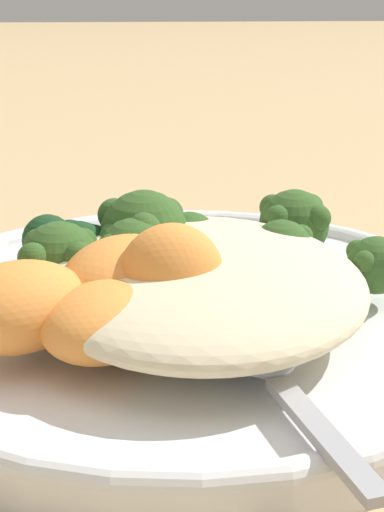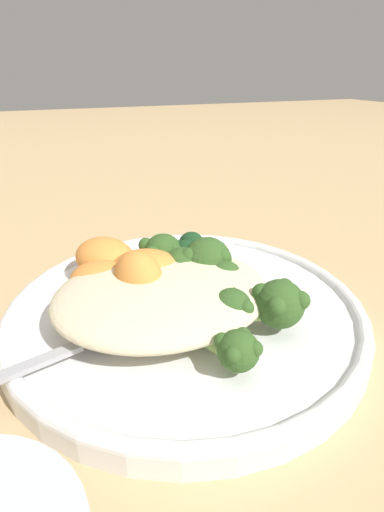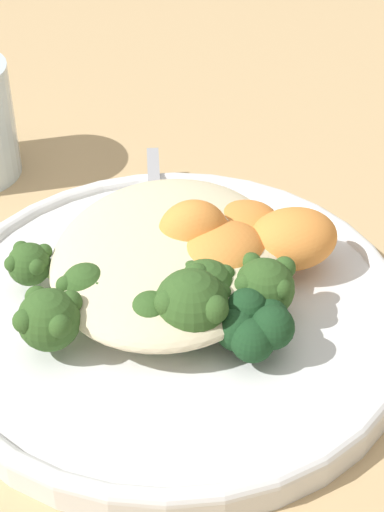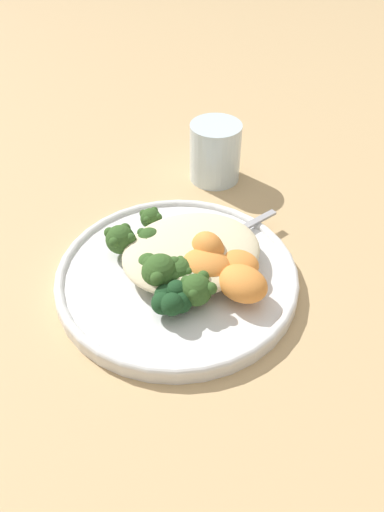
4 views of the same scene
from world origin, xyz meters
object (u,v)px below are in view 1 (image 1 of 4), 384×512
Objects in this scene: broccoli_stalk_6 at (86,270)px; spoon at (270,369)px; broccoli_stalk_3 at (194,254)px; plate at (183,312)px; sweet_potato_chunk_0 at (19,307)px; broccoli_stalk_4 at (149,239)px; quinoa_mound at (200,282)px; broccoli_stalk_5 at (148,263)px; sweet_potato_chunk_1 at (167,278)px; broccoli_stalk_0 at (346,274)px; broccoli_stalk_2 at (280,238)px; sweet_potato_chunk_3 at (105,321)px; broccoli_stalk_1 at (271,260)px; sweet_potato_chunk_2 at (124,279)px; kale_tuft at (68,248)px.

spoon is at bearing 151.39° from broccoli_stalk_6.
broccoli_stalk_3 is at bearing -133.09° from broccoli_stalk_6.
plate is at bearing -176.20° from spoon.
broccoli_stalk_3 is (0.02, -0.01, 0.02)m from plate.
spoon is at bearing -107.82° from sweet_potato_chunk_0.
broccoli_stalk_4 is at bearing 40.26° from plate.
quinoa_mound is 2.03× the size of broccoli_stalk_3.
broccoli_stalk_5 is (0.02, 0.02, 0.00)m from quinoa_mound.
sweet_potato_chunk_1 is at bearing -155.29° from spoon.
spoon reaches higher than plate.
plate is at bearing 154.64° from broccoli_stalk_0.
sweet_potato_chunk_1 is at bearing 172.95° from broccoli_stalk_2.
broccoli_stalk_5 is (-0.02, 0.02, 0.00)m from broccoli_stalk_3.
plate is 5.10× the size of sweet_potato_chunk_3.
broccoli_stalk_5 is at bearing -147.21° from broccoli_stalk_6.
broccoli_stalk_5 reaches higher than quinoa_mound.
broccoli_stalk_2 and sweet_potato_chunk_0 have the same top height.
sweet_potato_chunk_0 is (-0.05, 0.05, 0.00)m from broccoli_stalk_5.
sweet_potato_chunk_2 reaches higher than broccoli_stalk_1.
broccoli_stalk_1 is at bearing -46.90° from sweet_potato_chunk_1.
quinoa_mound is 1.78× the size of broccoli_stalk_6.
broccoli_stalk_0 is 0.10m from sweet_potato_chunk_2.
quinoa_mound reaches higher than plate.
broccoli_stalk_3 is 0.02m from broccoli_stalk_4.
broccoli_stalk_3 is 1.84× the size of kale_tuft.
broccoli_stalk_3 reaches higher than plate.
broccoli_stalk_5 is 1.26× the size of sweet_potato_chunk_3.
sweet_potato_chunk_0 reaches higher than broccoli_stalk_1.
broccoli_stalk_1 is at bearing -48.10° from quinoa_mound.
broccoli_stalk_5 reaches higher than broccoli_stalk_3.
sweet_potato_chunk_3 is at bearing 172.97° from broccoli_stalk_1.
broccoli_stalk_2 is at bearing 155.36° from spoon.
broccoli_stalk_6 is 0.05m from sweet_potato_chunk_0.
plate is at bearing -26.86° from sweet_potato_chunk_3.
sweet_potato_chunk_2 is (-0.03, 0.03, 0.03)m from plate.
sweet_potato_chunk_2 is at bearing 159.74° from broccoli_stalk_2.
plate is 3.29× the size of broccoli_stalk_4.
broccoli_stalk_4 is 0.04m from kale_tuft.
broccoli_stalk_6 is at bearing 105.31° from plate.
sweet_potato_chunk_2 reaches higher than quinoa_mound.
plate is 0.09m from spoon.
broccoli_stalk_1 reaches higher than spoon.
broccoli_stalk_4 reaches higher than broccoli_stalk_3.
quinoa_mound is 0.02m from sweet_potato_chunk_1.
sweet_potato_chunk_2 is (-0.00, 0.03, 0.00)m from quinoa_mound.
sweet_potato_chunk_1 is 0.02m from sweet_potato_chunk_2.
broccoli_stalk_3 is 0.06m from broccoli_stalk_6.
quinoa_mound is 0.07m from spoon.
broccoli_stalk_0 is 0.14m from kale_tuft.
kale_tuft is at bearing 147.70° from broccoli_stalk_0.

